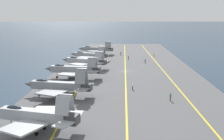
{
  "coord_description": "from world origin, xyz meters",
  "views": [
    {
      "loc": [
        -92.12,
        0.64,
        18.39
      ],
      "look_at": [
        -11.44,
        4.0,
        2.9
      ],
      "focal_mm": 45.0,
      "sensor_mm": 36.0,
      "label": 1
    }
  ],
  "objects_px": {
    "parked_jet_sixth": "(96,49)",
    "crew_blue_vest": "(145,61)",
    "parked_jet_fifth": "(89,55)",
    "crew_white_vest": "(132,86)",
    "crew_yellow_vest": "(154,54)",
    "parked_jet_nearest": "(35,115)",
    "crew_red_vest": "(128,57)",
    "parked_jet_fourth": "(84,61)",
    "crew_green_vest": "(170,96)",
    "parked_jet_third": "(73,69)",
    "parked_jet_second": "(58,86)",
    "crew_purple_vest": "(121,54)"
  },
  "relations": [
    {
      "from": "crew_white_vest",
      "to": "crew_yellow_vest",
      "type": "bearing_deg",
      "value": -11.0
    },
    {
      "from": "crew_blue_vest",
      "to": "crew_red_vest",
      "type": "bearing_deg",
      "value": 34.51
    },
    {
      "from": "parked_jet_fourth",
      "to": "crew_red_vest",
      "type": "xyz_separation_m",
      "value": [
        21.01,
        -15.79,
        -1.66
      ]
    },
    {
      "from": "parked_jet_third",
      "to": "crew_white_vest",
      "type": "relative_size",
      "value": 9.86
    },
    {
      "from": "parked_jet_fifth",
      "to": "crew_white_vest",
      "type": "bearing_deg",
      "value": -160.33
    },
    {
      "from": "parked_jet_fourth",
      "to": "crew_red_vest",
      "type": "bearing_deg",
      "value": -36.94
    },
    {
      "from": "parked_jet_fourth",
      "to": "parked_jet_sixth",
      "type": "xyz_separation_m",
      "value": [
        36.94,
        -0.59,
        -0.04
      ]
    },
    {
      "from": "crew_blue_vest",
      "to": "crew_white_vest",
      "type": "distance_m",
      "value": 40.33
    },
    {
      "from": "crew_white_vest",
      "to": "parked_jet_sixth",
      "type": "bearing_deg",
      "value": 13.33
    },
    {
      "from": "parked_jet_nearest",
      "to": "crew_blue_vest",
      "type": "bearing_deg",
      "value": -18.36
    },
    {
      "from": "parked_jet_fifth",
      "to": "crew_green_vest",
      "type": "relative_size",
      "value": 9.3
    },
    {
      "from": "parked_jet_nearest",
      "to": "parked_jet_sixth",
      "type": "distance_m",
      "value": 91.95
    },
    {
      "from": "parked_jet_nearest",
      "to": "crew_white_vest",
      "type": "xyz_separation_m",
      "value": [
        26.92,
        -16.02,
        -1.79
      ]
    },
    {
      "from": "crew_red_vest",
      "to": "parked_jet_fourth",
      "type": "bearing_deg",
      "value": 143.06
    },
    {
      "from": "parked_jet_sixth",
      "to": "crew_white_vest",
      "type": "bearing_deg",
      "value": -166.67
    },
    {
      "from": "crew_green_vest",
      "to": "parked_jet_nearest",
      "type": "bearing_deg",
      "value": 126.29
    },
    {
      "from": "parked_jet_third",
      "to": "crew_red_vest",
      "type": "height_order",
      "value": "parked_jet_third"
    },
    {
      "from": "parked_jet_fifth",
      "to": "crew_green_vest",
      "type": "distance_m",
      "value": 60.46
    },
    {
      "from": "parked_jet_second",
      "to": "crew_yellow_vest",
      "type": "xyz_separation_m",
      "value": [
        67.11,
        -28.5,
        -1.69
      ]
    },
    {
      "from": "parked_jet_second",
      "to": "parked_jet_fifth",
      "type": "height_order",
      "value": "parked_jet_second"
    },
    {
      "from": "crew_red_vest",
      "to": "crew_blue_vest",
      "type": "bearing_deg",
      "value": -145.49
    },
    {
      "from": "parked_jet_nearest",
      "to": "crew_blue_vest",
      "type": "height_order",
      "value": "parked_jet_nearest"
    },
    {
      "from": "crew_green_vest",
      "to": "parked_jet_fourth",
      "type": "bearing_deg",
      "value": 32.56
    },
    {
      "from": "parked_jet_fifth",
      "to": "parked_jet_sixth",
      "type": "relative_size",
      "value": 0.98
    },
    {
      "from": "parked_jet_third",
      "to": "crew_blue_vest",
      "type": "relative_size",
      "value": 9.88
    },
    {
      "from": "parked_jet_nearest",
      "to": "crew_red_vest",
      "type": "distance_m",
      "value": 77.67
    },
    {
      "from": "parked_jet_nearest",
      "to": "crew_yellow_vest",
      "type": "distance_m",
      "value": 91.01
    },
    {
      "from": "crew_yellow_vest",
      "to": "crew_purple_vest",
      "type": "distance_m",
      "value": 15.25
    },
    {
      "from": "parked_jet_nearest",
      "to": "parked_jet_third",
      "type": "height_order",
      "value": "parked_jet_nearest"
    },
    {
      "from": "parked_jet_second",
      "to": "crew_green_vest",
      "type": "bearing_deg",
      "value": -94.67
    },
    {
      "from": "parked_jet_third",
      "to": "crew_yellow_vest",
      "type": "xyz_separation_m",
      "value": [
        48.01,
        -28.63,
        -1.79
      ]
    },
    {
      "from": "parked_jet_third",
      "to": "crew_green_vest",
      "type": "relative_size",
      "value": 9.44
    },
    {
      "from": "parked_jet_fourth",
      "to": "crew_red_vest",
      "type": "distance_m",
      "value": 26.34
    },
    {
      "from": "parked_jet_third",
      "to": "crew_blue_vest",
      "type": "height_order",
      "value": "parked_jet_third"
    },
    {
      "from": "parked_jet_fourth",
      "to": "crew_blue_vest",
      "type": "relative_size",
      "value": 9.98
    },
    {
      "from": "crew_blue_vest",
      "to": "parked_jet_sixth",
      "type": "bearing_deg",
      "value": 40.58
    },
    {
      "from": "parked_jet_nearest",
      "to": "crew_red_vest",
      "type": "height_order",
      "value": "parked_jet_nearest"
    },
    {
      "from": "parked_jet_fourth",
      "to": "crew_red_vest",
      "type": "relative_size",
      "value": 9.63
    },
    {
      "from": "parked_jet_second",
      "to": "crew_white_vest",
      "type": "height_order",
      "value": "parked_jet_second"
    },
    {
      "from": "parked_jet_fifth",
      "to": "crew_purple_vest",
      "type": "relative_size",
      "value": 9.46
    },
    {
      "from": "parked_jet_sixth",
      "to": "crew_blue_vest",
      "type": "relative_size",
      "value": 9.95
    },
    {
      "from": "parked_jet_nearest",
      "to": "crew_white_vest",
      "type": "bearing_deg",
      "value": -30.76
    },
    {
      "from": "parked_jet_second",
      "to": "parked_jet_sixth",
      "type": "distance_m",
      "value": 72.38
    },
    {
      "from": "parked_jet_sixth",
      "to": "parked_jet_second",
      "type": "bearing_deg",
      "value": 178.84
    },
    {
      "from": "crew_green_vest",
      "to": "crew_white_vest",
      "type": "distance_m",
      "value": 12.25
    },
    {
      "from": "crew_red_vest",
      "to": "crew_green_vest",
      "type": "height_order",
      "value": "crew_green_vest"
    },
    {
      "from": "parked_jet_fourth",
      "to": "crew_white_vest",
      "type": "xyz_separation_m",
      "value": [
        -28.09,
        -16.01,
        -1.69
      ]
    },
    {
      "from": "parked_jet_fifth",
      "to": "parked_jet_sixth",
      "type": "bearing_deg",
      "value": -3.06
    },
    {
      "from": "parked_jet_third",
      "to": "parked_jet_fourth",
      "type": "relative_size",
      "value": 0.99
    },
    {
      "from": "parked_jet_second",
      "to": "parked_jet_fourth",
      "type": "bearing_deg",
      "value": -1.42
    }
  ]
}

